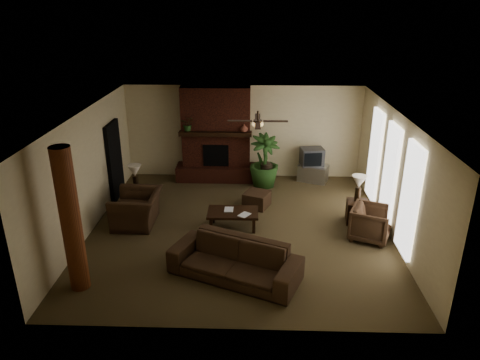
{
  "coord_description": "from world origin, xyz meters",
  "views": [
    {
      "loc": [
        0.32,
        -9.42,
        5.08
      ],
      "look_at": [
        0.0,
        0.4,
        1.1
      ],
      "focal_mm": 33.31,
      "sensor_mm": 36.0,
      "label": 1
    }
  ],
  "objects_px": {
    "armchair_right": "(371,222)",
    "tv_stand": "(313,173)",
    "floor_vase": "(266,172)",
    "armchair_left": "(136,203)",
    "floor_plant": "(264,172)",
    "side_table_right": "(357,212)",
    "side_table_left": "(139,198)",
    "sofa": "(235,255)",
    "lamp_left": "(135,172)",
    "lamp_right": "(359,184)",
    "ottoman": "(257,199)",
    "coffee_table": "(233,214)",
    "log_column": "(71,221)"
  },
  "relations": [
    {
      "from": "armchair_right",
      "to": "floor_vase",
      "type": "distance_m",
      "value": 3.8
    },
    {
      "from": "lamp_right",
      "to": "side_table_right",
      "type": "bearing_deg",
      "value": -75.26
    },
    {
      "from": "armchair_left",
      "to": "lamp_right",
      "type": "height_order",
      "value": "lamp_right"
    },
    {
      "from": "tv_stand",
      "to": "floor_plant",
      "type": "height_order",
      "value": "floor_plant"
    },
    {
      "from": "tv_stand",
      "to": "lamp_left",
      "type": "distance_m",
      "value": 5.29
    },
    {
      "from": "sofa",
      "to": "lamp_left",
      "type": "height_order",
      "value": "lamp_left"
    },
    {
      "from": "floor_vase",
      "to": "side_table_right",
      "type": "relative_size",
      "value": 1.4
    },
    {
      "from": "floor_vase",
      "to": "side_table_left",
      "type": "height_order",
      "value": "floor_vase"
    },
    {
      "from": "tv_stand",
      "to": "side_table_left",
      "type": "relative_size",
      "value": 1.55
    },
    {
      "from": "side_table_left",
      "to": "tv_stand",
      "type": "bearing_deg",
      "value": 22.76
    },
    {
      "from": "armchair_left",
      "to": "ottoman",
      "type": "height_order",
      "value": "armchair_left"
    },
    {
      "from": "log_column",
      "to": "side_table_left",
      "type": "distance_m",
      "value": 3.71
    },
    {
      "from": "sofa",
      "to": "tv_stand",
      "type": "distance_m",
      "value": 5.53
    },
    {
      "from": "coffee_table",
      "to": "side_table_right",
      "type": "xyz_separation_m",
      "value": [
        3.02,
        0.39,
        -0.1
      ]
    },
    {
      "from": "armchair_right",
      "to": "lamp_left",
      "type": "distance_m",
      "value": 5.91
    },
    {
      "from": "armchair_left",
      "to": "side_table_left",
      "type": "bearing_deg",
      "value": -167.82
    },
    {
      "from": "side_table_right",
      "to": "floor_vase",
      "type": "bearing_deg",
      "value": 134.45
    },
    {
      "from": "coffee_table",
      "to": "tv_stand",
      "type": "xyz_separation_m",
      "value": [
        2.27,
        3.06,
        -0.12
      ]
    },
    {
      "from": "tv_stand",
      "to": "armchair_left",
      "type": "bearing_deg",
      "value": -125.91
    },
    {
      "from": "sofa",
      "to": "floor_plant",
      "type": "xyz_separation_m",
      "value": [
        0.65,
        4.66,
        -0.07
      ]
    },
    {
      "from": "floor_plant",
      "to": "sofa",
      "type": "bearing_deg",
      "value": -97.93
    },
    {
      "from": "lamp_left",
      "to": "coffee_table",
      "type": "bearing_deg",
      "value": -21.5
    },
    {
      "from": "floor_plant",
      "to": "side_table_right",
      "type": "relative_size",
      "value": 2.8
    },
    {
      "from": "armchair_right",
      "to": "tv_stand",
      "type": "distance_m",
      "value": 3.61
    },
    {
      "from": "coffee_table",
      "to": "ottoman",
      "type": "xyz_separation_m",
      "value": [
        0.57,
        1.21,
        -0.17
      ]
    },
    {
      "from": "coffee_table",
      "to": "lamp_right",
      "type": "bearing_deg",
      "value": 8.38
    },
    {
      "from": "log_column",
      "to": "armchair_right",
      "type": "xyz_separation_m",
      "value": [
        5.94,
        2.04,
        -0.97
      ]
    },
    {
      "from": "ottoman",
      "to": "side_table_left",
      "type": "xyz_separation_m",
      "value": [
        -3.09,
        -0.15,
        0.08
      ]
    },
    {
      "from": "floor_plant",
      "to": "side_table_right",
      "type": "bearing_deg",
      "value": -44.88
    },
    {
      "from": "armchair_right",
      "to": "side_table_left",
      "type": "height_order",
      "value": "armchair_right"
    },
    {
      "from": "armchair_right",
      "to": "log_column",
      "type": "bearing_deg",
      "value": 132.11
    },
    {
      "from": "armchair_right",
      "to": "lamp_right",
      "type": "bearing_deg",
      "value": 32.6
    },
    {
      "from": "floor_plant",
      "to": "lamp_right",
      "type": "relative_size",
      "value": 2.37
    },
    {
      "from": "tv_stand",
      "to": "floor_plant",
      "type": "xyz_separation_m",
      "value": [
        -1.48,
        -0.44,
        0.18
      ]
    },
    {
      "from": "armchair_left",
      "to": "coffee_table",
      "type": "bearing_deg",
      "value": 87.22
    },
    {
      "from": "side_table_left",
      "to": "lamp_right",
      "type": "relative_size",
      "value": 0.85
    },
    {
      "from": "tv_stand",
      "to": "floor_plant",
      "type": "bearing_deg",
      "value": -141.7
    },
    {
      "from": "armchair_right",
      "to": "ottoman",
      "type": "height_order",
      "value": "armchair_right"
    },
    {
      "from": "coffee_table",
      "to": "floor_plant",
      "type": "height_order",
      "value": "floor_plant"
    },
    {
      "from": "side_table_right",
      "to": "side_table_left",
      "type": "bearing_deg",
      "value": 173.16
    },
    {
      "from": "armchair_right",
      "to": "floor_plant",
      "type": "xyz_separation_m",
      "value": [
        -2.37,
        3.05,
        0.0
      ]
    },
    {
      "from": "tv_stand",
      "to": "floor_plant",
      "type": "distance_m",
      "value": 1.56
    },
    {
      "from": "side_table_left",
      "to": "side_table_right",
      "type": "xyz_separation_m",
      "value": [
        5.54,
        -0.66,
        0.0
      ]
    },
    {
      "from": "armchair_right",
      "to": "side_table_right",
      "type": "bearing_deg",
      "value": 32.26
    },
    {
      "from": "floor_vase",
      "to": "armchair_left",
      "type": "bearing_deg",
      "value": -142.34
    },
    {
      "from": "sofa",
      "to": "side_table_right",
      "type": "bearing_deg",
      "value": 63.34
    },
    {
      "from": "tv_stand",
      "to": "lamp_left",
      "type": "relative_size",
      "value": 1.31
    },
    {
      "from": "armchair_right",
      "to": "floor_plant",
      "type": "bearing_deg",
      "value": 61.02
    },
    {
      "from": "ottoman",
      "to": "log_column",
      "type": "bearing_deg",
      "value": -132.46
    },
    {
      "from": "armchair_right",
      "to": "armchair_left",
      "type": "bearing_deg",
      "value": 107.25
    }
  ]
}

